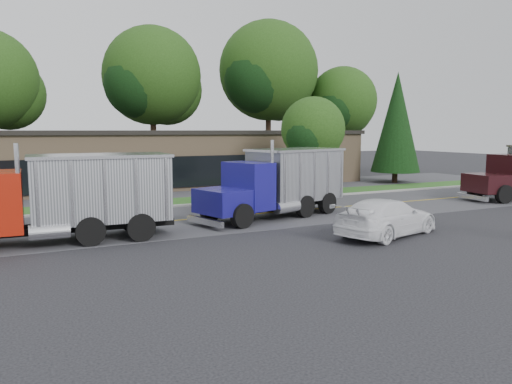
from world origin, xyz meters
TOP-DOWN VIEW (x-y plane):
  - ground at (0.00, 0.00)m, footprint 140.00×140.00m
  - road at (0.00, 9.00)m, footprint 60.00×8.00m
  - center_line at (0.00, 9.00)m, footprint 60.00×0.12m
  - curb at (0.00, 13.20)m, footprint 60.00×0.30m
  - grass_verge at (0.00, 15.00)m, footprint 60.00×3.40m
  - far_parking at (0.00, 20.00)m, footprint 60.00×7.00m
  - strip_mall at (2.00, 26.00)m, footprint 32.00×12.00m
  - tree_far_c at (4.15, 34.12)m, footprint 9.91×9.32m
  - tree_far_d at (16.17, 33.13)m, footprint 10.92×10.28m
  - tree_far_e at (24.12, 31.09)m, footprint 7.80×7.34m
  - evergreen_right at (20.00, 18.00)m, footprint 3.97×3.97m
  - tree_verge at (10.07, 15.06)m, footprint 4.61×4.34m
  - dump_truck_red at (-6.62, 6.49)m, footprint 9.15×2.93m
  - dump_truck_blue at (3.54, 7.94)m, footprint 8.52×4.66m
  - rally_car at (5.23, 1.91)m, footprint 5.67×3.61m

SIDE VIEW (x-z plane):
  - ground at x=0.00m, z-range 0.00..0.00m
  - road at x=0.00m, z-range -0.01..0.01m
  - center_line at x=0.00m, z-range 0.00..0.00m
  - curb at x=0.00m, z-range -0.06..0.06m
  - grass_verge at x=0.00m, z-range -0.01..0.01m
  - far_parking at x=0.00m, z-range -0.01..0.01m
  - rally_car at x=5.23m, z-range 0.00..1.53m
  - dump_truck_blue at x=3.54m, z-range 0.13..3.49m
  - dump_truck_red at x=-6.62m, z-range 0.13..3.49m
  - strip_mall at x=2.00m, z-range 0.00..4.00m
  - tree_verge at x=10.07m, z-range 0.90..7.48m
  - evergreen_right at x=20.00m, z-range 0.44..9.48m
  - tree_far_e at x=24.12m, z-range 1.53..12.66m
  - tree_far_c at x=4.15m, z-range 1.95..16.08m
  - tree_far_d at x=16.17m, z-range 2.15..17.74m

